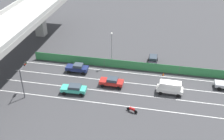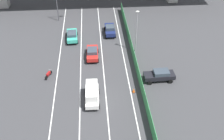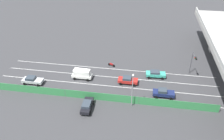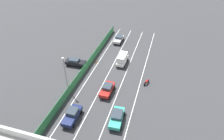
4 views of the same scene
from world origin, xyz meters
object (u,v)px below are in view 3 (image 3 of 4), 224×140
at_px(car_taxi_teal, 155,74).
at_px(traffic_light, 193,61).
at_px(motorcycle, 111,65).
at_px(car_sedan_silver, 32,80).
at_px(traffic_cone, 81,93).
at_px(car_sedan_red, 128,80).
at_px(parked_sedan_dark, 87,105).
at_px(car_van_white, 82,74).
at_px(car_sedan_navy, 163,93).
at_px(street_lamp, 132,87).

relative_size(car_taxi_teal, traffic_light, 0.80).
xyz_separation_m(car_taxi_teal, motorcycle, (-3.09, -10.60, -0.43)).
bearing_deg(traffic_light, motorcycle, -93.20).
height_order(car_sedan_silver, traffic_cone, car_sedan_silver).
bearing_deg(car_sedan_red, car_taxi_teal, 120.10).
bearing_deg(traffic_light, parked_sedan_dark, -53.90).
bearing_deg(car_sedan_silver, traffic_light, 104.31).
distance_m(car_van_white, traffic_light, 24.91).
xyz_separation_m(car_sedan_navy, traffic_light, (-8.89, 6.38, 2.97)).
height_order(car_sedan_navy, traffic_light, traffic_light).
bearing_deg(car_taxi_teal, car_sedan_silver, -75.76).
relative_size(car_sedan_red, traffic_light, 0.77).
bearing_deg(car_sedan_silver, car_van_white, 109.07).
distance_m(car_van_white, parked_sedan_dark, 10.42).
xyz_separation_m(street_lamp, traffic_cone, (-1.77, -10.50, -4.08)).
distance_m(car_van_white, motorcycle, 8.51).
height_order(car_taxi_teal, traffic_cone, car_taxi_teal).
xyz_separation_m(car_sedan_navy, motorcycle, (-9.93, -12.16, -0.48)).
bearing_deg(car_sedan_navy, car_sedan_silver, -90.23).
bearing_deg(car_sedan_red, car_sedan_navy, 65.87).
distance_m(parked_sedan_dark, street_lamp, 9.15).
bearing_deg(traffic_light, car_sedan_navy, -35.65).
height_order(parked_sedan_dark, street_lamp, street_lamp).
bearing_deg(parked_sedan_dark, traffic_cone, -150.02).
xyz_separation_m(car_sedan_red, parked_sedan_dark, (9.49, -6.67, 0.03)).
distance_m(car_sedan_navy, parked_sedan_dark, 15.46).
height_order(car_sedan_red, car_van_white, car_van_white).
height_order(motorcycle, traffic_cone, motorcycle).
bearing_deg(car_van_white, car_sedan_silver, -70.93).
height_order(car_sedan_navy, traffic_cone, car_sedan_navy).
bearing_deg(parked_sedan_dark, car_van_white, -159.59).
relative_size(car_sedan_red, car_van_white, 0.96).
bearing_deg(traffic_light, car_sedan_silver, -75.69).
relative_size(car_van_white, parked_sedan_dark, 1.00).
distance_m(car_sedan_silver, car_taxi_teal, 27.31).
bearing_deg(car_taxi_teal, car_sedan_navy, 12.87).
bearing_deg(street_lamp, traffic_light, 135.69).
bearing_deg(street_lamp, car_sedan_red, -168.35).
xyz_separation_m(car_sedan_silver, street_lamp, (3.94, 21.99, 3.50)).
height_order(car_sedan_silver, car_sedan_navy, car_sedan_navy).
distance_m(car_taxi_teal, traffic_cone, 17.43).
xyz_separation_m(car_taxi_teal, parked_sedan_dark, (12.95, -12.64, 0.04)).
xyz_separation_m(car_taxi_teal, street_lamp, (10.66, -4.48, 3.49)).
bearing_deg(car_taxi_teal, motorcycle, -106.27).
bearing_deg(motorcycle, car_sedan_navy, 50.78).
xyz_separation_m(car_sedan_navy, parked_sedan_dark, (6.12, -14.20, -0.01)).
relative_size(car_taxi_teal, parked_sedan_dark, 1.00).
bearing_deg(motorcycle, traffic_cone, -20.06).
xyz_separation_m(car_sedan_navy, traffic_cone, (2.06, -16.54, -0.64)).
relative_size(car_van_white, traffic_cone, 7.03).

